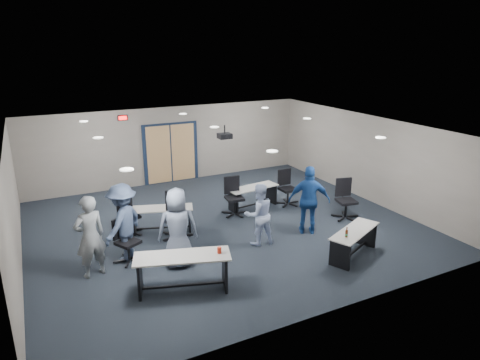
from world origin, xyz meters
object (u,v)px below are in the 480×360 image
chair_loose_right (347,200)px  table_front_right (354,238)px  table_front_left (183,267)px  person_navy (309,200)px  table_back_left (162,215)px  chair_back_d (288,188)px  chair_back_a (129,215)px  person_lightblue (259,214)px  person_plaid (178,228)px  person_gray (90,237)px  table_back_right (253,193)px  chair_loose_left (128,241)px  person_back (123,222)px  chair_back_b (176,216)px  chair_back_c (234,197)px

chair_loose_right → table_front_right: bearing=-112.7°
table_front_left → person_navy: 4.06m
table_back_left → table_front_left: bearing=-80.4°
chair_back_d → person_navy: size_ratio=0.60×
chair_back_a → person_lightblue: person_lightblue is taller
person_plaid → person_gray: bearing=1.5°
table_back_right → table_back_left: bearing=-179.2°
table_front_left → table_back_left: bearing=99.1°
table_front_left → chair_loose_left: bearing=130.9°
chair_loose_right → person_gray: bearing=-166.6°
chair_back_a → person_back: (-0.41, -1.33, 0.39)m
table_front_left → person_back: (-0.76, 1.88, 0.38)m
table_back_right → chair_back_a: chair_back_a is taller
chair_back_b → chair_back_c: chair_back_b is taller
chair_loose_left → table_front_right: bearing=-52.6°
chair_back_c → person_back: size_ratio=0.61×
chair_loose_left → person_back: size_ratio=0.57×
chair_loose_left → table_front_left: bearing=-95.9°
table_back_right → chair_back_c: chair_back_c is taller
chair_loose_right → person_plaid: 5.19m
table_front_left → chair_back_a: bearing=114.2°
table_front_right → person_back: person_back is taller
table_front_right → chair_back_b: bearing=115.5°
chair_back_a → person_navy: person_navy is taller
chair_back_d → person_navy: bearing=-109.5°
table_back_right → chair_back_b: 2.95m
chair_back_b → chair_back_d: size_ratio=1.10×
chair_back_c → person_plaid: bearing=-132.0°
person_gray → person_back: size_ratio=1.00×
person_navy → table_front_right: bearing=129.0°
chair_back_b → person_gray: person_gray is taller
table_front_right → person_back: bearing=130.2°
chair_back_d → person_gray: size_ratio=0.60×
table_back_left → chair_back_a: (-0.82, 0.21, 0.08)m
chair_loose_left → chair_loose_right: (6.13, -0.24, 0.05)m
table_back_left → person_navy: person_navy is taller
chair_back_b → person_back: bearing=-140.3°
person_gray → person_lightblue: person_gray is taller
table_front_left → person_navy: bearing=34.6°
table_front_right → table_front_left: bearing=149.9°
table_back_left → person_plaid: 2.05m
chair_back_d → person_navy: (-0.66, -2.00, 0.37)m
table_front_left → table_front_right: 4.08m
table_front_left → chair_back_b: 2.54m
table_back_right → chair_back_b: size_ratio=1.38×
table_front_right → person_back: (-4.82, 2.29, 0.46)m
chair_back_d → person_back: 5.46m
chair_back_b → person_gray: 2.46m
person_plaid → table_back_right: bearing=-128.5°
table_back_right → person_back: person_back is taller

